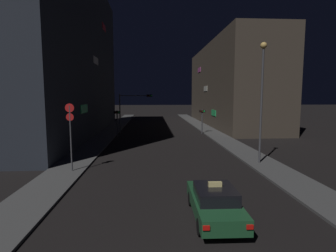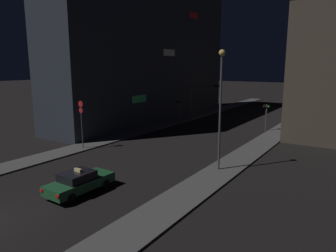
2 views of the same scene
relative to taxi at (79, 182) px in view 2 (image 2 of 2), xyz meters
name	(u,v)px [view 2 (image 2 of 2)]	position (x,y,z in m)	size (l,w,h in m)	color
sidewalk_left	(183,119)	(-8.52, 27.08, -0.67)	(2.61, 69.64, 0.13)	#4C4C4C
sidewalk_right	(282,130)	(5.86, 27.08, -0.67)	(2.61, 69.64, 0.13)	#4C4C4C
building_facade_left	(150,47)	(-13.17, 25.26, 9.85)	(6.78, 34.69, 21.16)	#282D38
taxi	(79,182)	(0.00, 0.00, 0.00)	(1.89, 4.48, 1.62)	#1E512D
traffic_light_overhead	(201,95)	(-5.24, 26.53, 3.22)	(4.57, 0.41, 5.47)	#47474C
traffic_light_left_kerb	(179,107)	(-6.96, 23.39, 1.70)	(0.80, 0.42, 3.36)	#47474C
traffic_light_right_kerb	(266,112)	(4.30, 25.20, 1.70)	(0.80, 0.42, 3.36)	#47474C
sign_pole_left	(82,120)	(-8.02, 7.36, 2.12)	(0.59, 0.10, 4.55)	#47474C
street_lamp_near_block	(221,95)	(5.55, 8.72, 5.08)	(0.47, 0.47, 8.92)	#47474C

